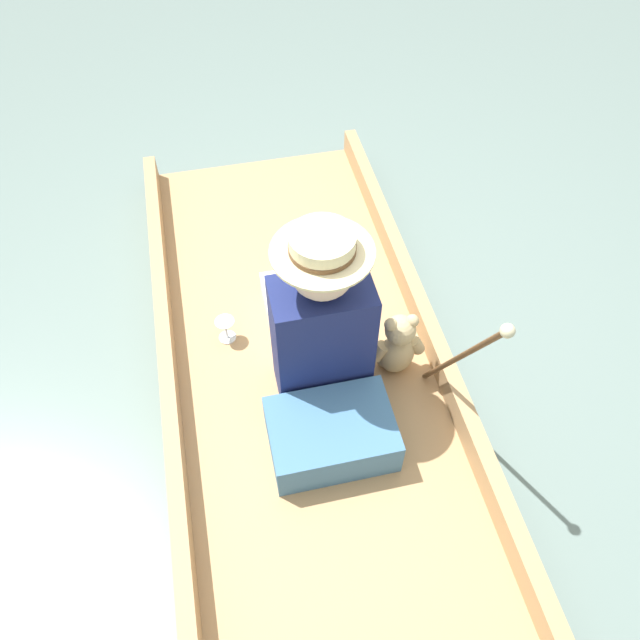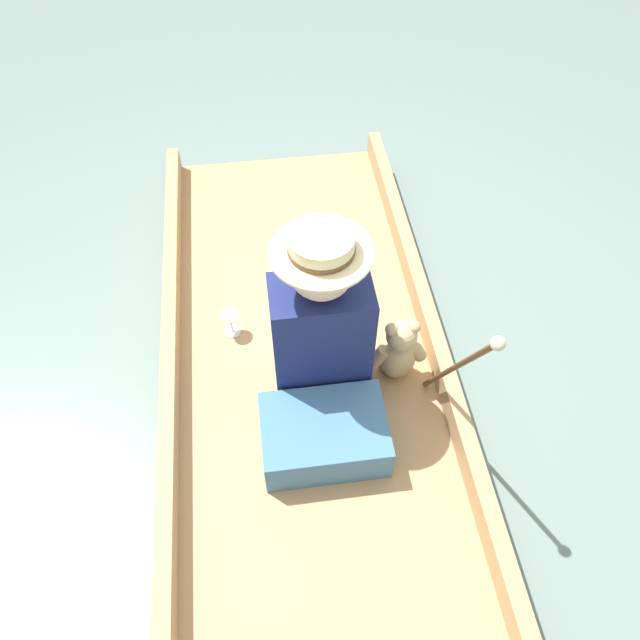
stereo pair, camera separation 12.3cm
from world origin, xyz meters
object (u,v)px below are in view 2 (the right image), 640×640
(seated_person, at_px, (319,320))
(teddy_bear, at_px, (399,351))
(wine_glass, at_px, (230,319))
(walking_cane, at_px, (461,364))

(seated_person, relative_size, teddy_bear, 2.49)
(teddy_bear, xyz_separation_m, wine_glass, (-0.66, 0.31, -0.07))
(walking_cane, bearing_deg, teddy_bear, 110.39)
(wine_glass, bearing_deg, teddy_bear, -24.81)
(teddy_bear, relative_size, walking_cane, 0.40)
(teddy_bear, bearing_deg, walking_cane, -69.61)
(wine_glass, relative_size, walking_cane, 0.14)
(teddy_bear, distance_m, wine_glass, 0.74)
(seated_person, distance_m, walking_cane, 0.58)
(walking_cane, bearing_deg, wine_glass, 141.90)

